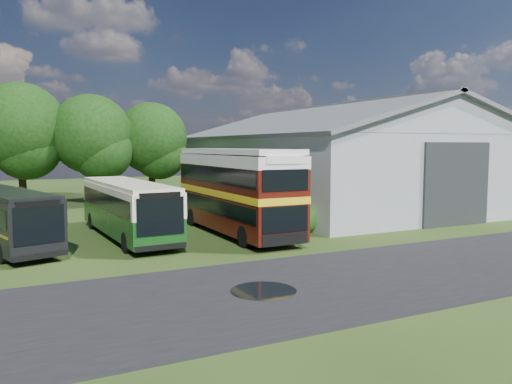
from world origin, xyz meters
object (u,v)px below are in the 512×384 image
bus_maroon_double (236,192)px  bus_dark_single (2,217)px  bus_green_single (127,208)px  storage_shed (338,154)px

bus_maroon_double → bus_dark_single: 11.50m
bus_green_single → bus_maroon_double: 5.77m
storage_shed → bus_dark_single: storage_shed is taller
bus_maroon_double → bus_dark_single: bus_maroon_double is taller
bus_dark_single → bus_maroon_double: bearing=-23.6°
bus_green_single → bus_maroon_double: (5.54, -1.41, 0.75)m
storage_shed → bus_maroon_double: bearing=-146.1°
bus_maroon_double → bus_dark_single: (-11.37, 1.46, -0.85)m
bus_maroon_double → storage_shed: bearing=33.4°
storage_shed → bus_green_single: bearing=-158.5°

